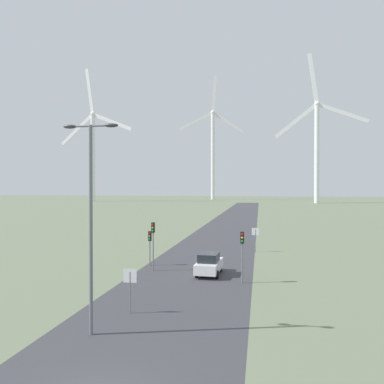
# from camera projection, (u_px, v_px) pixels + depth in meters

# --- Properties ---
(road_surface) EXTENTS (10.00, 240.00, 0.01)m
(road_surface) POSITION_uv_depth(u_px,v_px,m) (225.00, 233.00, 59.83)
(road_surface) COLOR #38383D
(road_surface) RESTS_ON ground
(streetlamp) EXTENTS (2.89, 0.32, 10.46)m
(streetlamp) POSITION_uv_depth(u_px,v_px,m) (91.00, 204.00, 18.51)
(streetlamp) COLOR slate
(streetlamp) RESTS_ON ground
(stop_sign_near) EXTENTS (0.81, 0.07, 2.60)m
(stop_sign_near) POSITION_uv_depth(u_px,v_px,m) (130.00, 282.00, 21.71)
(stop_sign_near) COLOR slate
(stop_sign_near) RESTS_ON ground
(stop_sign_far) EXTENTS (0.81, 0.07, 2.73)m
(stop_sign_far) POSITION_uv_depth(u_px,v_px,m) (255.00, 235.00, 42.35)
(stop_sign_far) COLOR slate
(stop_sign_far) RESTS_ON ground
(traffic_light_post_near_left) EXTENTS (0.28, 0.34, 4.25)m
(traffic_light_post_near_left) POSITION_uv_depth(u_px,v_px,m) (153.00, 235.00, 32.82)
(traffic_light_post_near_left) COLOR slate
(traffic_light_post_near_left) RESTS_ON ground
(traffic_light_post_near_right) EXTENTS (0.28, 0.34, 3.94)m
(traffic_light_post_near_right) POSITION_uv_depth(u_px,v_px,m) (242.00, 245.00, 28.58)
(traffic_light_post_near_right) COLOR slate
(traffic_light_post_near_right) RESTS_ON ground
(traffic_light_post_mid_left) EXTENTS (0.28, 0.34, 3.21)m
(traffic_light_post_mid_left) POSITION_uv_depth(u_px,v_px,m) (150.00, 240.00, 35.02)
(traffic_light_post_mid_left) COLOR slate
(traffic_light_post_mid_left) RESTS_ON ground
(car_approaching) EXTENTS (2.00, 4.18, 1.83)m
(car_approaching) POSITION_uv_depth(u_px,v_px,m) (209.00, 264.00, 31.33)
(car_approaching) COLOR white
(car_approaching) RESTS_ON ground
(wind_turbine_far_left) EXTENTS (42.15, 6.24, 69.77)m
(wind_turbine_far_left) POSITION_uv_depth(u_px,v_px,m) (93.00, 146.00, 196.11)
(wind_turbine_far_left) COLOR white
(wind_turbine_far_left) RESTS_ON ground
(wind_turbine_left) EXTENTS (39.35, 3.72, 75.02)m
(wind_turbine_left) POSITION_uv_depth(u_px,v_px,m) (213.00, 146.00, 226.92)
(wind_turbine_left) COLOR white
(wind_turbine_left) RESTS_ON ground
(wind_turbine_center) EXTENTS (41.99, 2.60, 69.94)m
(wind_turbine_center) POSITION_uv_depth(u_px,v_px,m) (317.00, 140.00, 173.96)
(wind_turbine_center) COLOR white
(wind_turbine_center) RESTS_ON ground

